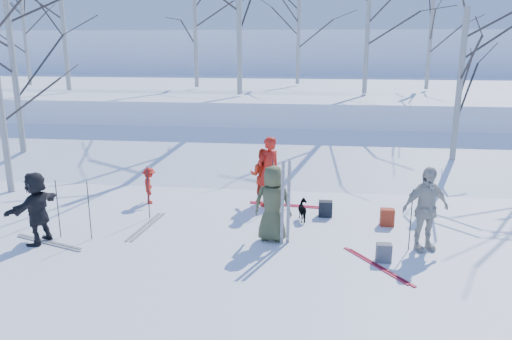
# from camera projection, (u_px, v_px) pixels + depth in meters

# --- Properties ---
(ground) EXTENTS (120.00, 120.00, 0.00)m
(ground) POSITION_uv_depth(u_px,v_px,m) (248.00, 245.00, 10.84)
(ground) COLOR white
(ground) RESTS_ON ground
(snow_ramp) EXTENTS (70.00, 9.49, 4.12)m
(snow_ramp) POSITION_uv_depth(u_px,v_px,m) (274.00, 163.00, 17.53)
(snow_ramp) COLOR white
(snow_ramp) RESTS_ON ground
(snow_plateau) EXTENTS (70.00, 18.00, 2.20)m
(snow_plateau) POSITION_uv_depth(u_px,v_px,m) (290.00, 104.00, 26.93)
(snow_plateau) COLOR white
(snow_plateau) RESTS_ON ground
(far_hill) EXTENTS (90.00, 30.00, 6.00)m
(far_hill) POSITION_uv_depth(u_px,v_px,m) (302.00, 66.00, 46.86)
(far_hill) COLOR white
(far_hill) RESTS_ON ground
(skier_olive_center) EXTENTS (0.89, 0.63, 1.70)m
(skier_olive_center) POSITION_uv_depth(u_px,v_px,m) (273.00, 204.00, 10.90)
(skier_olive_center) COLOR #444A2C
(skier_olive_center) RESTS_ON ground
(skier_red_north) EXTENTS (0.81, 0.79, 1.88)m
(skier_red_north) POSITION_uv_depth(u_px,v_px,m) (269.00, 172.00, 13.22)
(skier_red_north) COLOR red
(skier_red_north) RESTS_ON ground
(skier_redor_behind) EXTENTS (0.84, 0.71, 1.51)m
(skier_redor_behind) POSITION_uv_depth(u_px,v_px,m) (263.00, 176.00, 13.53)
(skier_redor_behind) COLOR red
(skier_redor_behind) RESTS_ON ground
(skier_red_seated) EXTENTS (0.54, 0.72, 0.99)m
(skier_red_seated) POSITION_uv_depth(u_px,v_px,m) (150.00, 186.00, 13.52)
(skier_red_seated) COLOR red
(skier_red_seated) RESTS_ON ground
(skier_cream_east) EXTENTS (1.15, 0.80, 1.81)m
(skier_cream_east) POSITION_uv_depth(u_px,v_px,m) (426.00, 209.00, 10.40)
(skier_cream_east) COLOR beige
(skier_cream_east) RESTS_ON ground
(skier_grey_west) EXTENTS (0.75, 1.55, 1.60)m
(skier_grey_west) POSITION_uv_depth(u_px,v_px,m) (37.00, 208.00, 10.78)
(skier_grey_west) COLOR black
(skier_grey_west) RESTS_ON ground
(dog) EXTENTS (0.43, 0.65, 0.51)m
(dog) POSITION_uv_depth(u_px,v_px,m) (304.00, 210.00, 12.27)
(dog) COLOR black
(dog) RESTS_ON ground
(upright_ski_left) EXTENTS (0.10, 0.17, 1.90)m
(upright_ski_left) POSITION_uv_depth(u_px,v_px,m) (282.00, 203.00, 10.60)
(upright_ski_left) COLOR silver
(upright_ski_left) RESTS_ON ground
(upright_ski_right) EXTENTS (0.10, 0.23, 1.89)m
(upright_ski_right) POSITION_uv_depth(u_px,v_px,m) (288.00, 203.00, 10.64)
(upright_ski_right) COLOR silver
(upright_ski_right) RESTS_ON ground
(ski_pair_a) EXTENTS (0.64, 1.95, 0.02)m
(ski_pair_a) POSITION_uv_depth(u_px,v_px,m) (284.00, 205.00, 13.45)
(ski_pair_a) COLOR red
(ski_pair_a) RESTS_ON ground
(ski_pair_b) EXTENTS (1.41, 2.03, 0.02)m
(ski_pair_b) POSITION_uv_depth(u_px,v_px,m) (49.00, 242.00, 10.95)
(ski_pair_b) COLOR silver
(ski_pair_b) RESTS_ON ground
(ski_pair_c) EXTENTS (1.97, 2.09, 0.02)m
(ski_pair_c) POSITION_uv_depth(u_px,v_px,m) (377.00, 266.00, 9.81)
(ski_pair_c) COLOR red
(ski_pair_c) RESTS_ON ground
(ski_pair_d) EXTENTS (0.55, 1.94, 0.02)m
(ski_pair_d) POSITION_uv_depth(u_px,v_px,m) (146.00, 226.00, 11.89)
(ski_pair_d) COLOR silver
(ski_pair_d) RESTS_ON ground
(ski_pole_a) EXTENTS (0.02, 0.02, 1.34)m
(ski_pole_a) POSITION_uv_depth(u_px,v_px,m) (411.00, 220.00, 10.41)
(ski_pole_a) COLOR black
(ski_pole_a) RESTS_ON ground
(ski_pole_b) EXTENTS (0.02, 0.02, 1.34)m
(ski_pole_b) POSITION_uv_depth(u_px,v_px,m) (289.00, 184.00, 13.04)
(ski_pole_b) COLOR black
(ski_pole_b) RESTS_ON ground
(ski_pole_c) EXTENTS (0.02, 0.02, 1.34)m
(ski_pole_c) POSITION_uv_depth(u_px,v_px,m) (58.00, 209.00, 11.11)
(ski_pole_c) COLOR black
(ski_pole_c) RESTS_ON ground
(ski_pole_d) EXTENTS (0.02, 0.02, 1.34)m
(ski_pole_d) POSITION_uv_depth(u_px,v_px,m) (273.00, 185.00, 13.00)
(ski_pole_d) COLOR black
(ski_pole_d) RESTS_ON ground
(ski_pole_e) EXTENTS (0.02, 0.02, 1.34)m
(ski_pole_e) POSITION_uv_depth(u_px,v_px,m) (148.00, 192.00, 12.33)
(ski_pole_e) COLOR black
(ski_pole_e) RESTS_ON ground
(ski_pole_f) EXTENTS (0.02, 0.02, 1.34)m
(ski_pole_f) POSITION_uv_depth(u_px,v_px,m) (89.00, 211.00, 10.99)
(ski_pole_f) COLOR black
(ski_pole_f) RESTS_ON ground
(backpack_red) EXTENTS (0.32, 0.22, 0.42)m
(backpack_red) POSITION_uv_depth(u_px,v_px,m) (387.00, 217.00, 11.92)
(backpack_red) COLOR #9E2E18
(backpack_red) RESTS_ON ground
(backpack_grey) EXTENTS (0.30, 0.20, 0.38)m
(backpack_grey) POSITION_uv_depth(u_px,v_px,m) (384.00, 253.00, 9.98)
(backpack_grey) COLOR #54555B
(backpack_grey) RESTS_ON ground
(backpack_dark) EXTENTS (0.34, 0.24, 0.40)m
(backpack_dark) POSITION_uv_depth(u_px,v_px,m) (325.00, 209.00, 12.56)
(backpack_dark) COLOR black
(backpack_dark) RESTS_ON ground
(birch_plateau_a) EXTENTS (3.79, 3.79, 4.56)m
(birch_plateau_a) POSITION_uv_depth(u_px,v_px,m) (430.00, 37.00, 21.87)
(birch_plateau_a) COLOR silver
(birch_plateau_a) RESTS_ON snow_plateau
(birch_plateau_b) EXTENTS (4.49, 4.49, 5.56)m
(birch_plateau_b) POSITION_uv_depth(u_px,v_px,m) (368.00, 23.00, 19.91)
(birch_plateau_b) COLOR silver
(birch_plateau_b) RESTS_ON snow_plateau
(birch_plateau_c) EXTENTS (3.63, 3.63, 4.33)m
(birch_plateau_c) POSITION_uv_depth(u_px,v_px,m) (25.00, 40.00, 23.90)
(birch_plateau_c) COLOR silver
(birch_plateau_c) RESTS_ON snow_plateau
(birch_plateau_d) EXTENTS (4.11, 4.11, 5.02)m
(birch_plateau_d) POSITION_uv_depth(u_px,v_px,m) (298.00, 32.00, 24.61)
(birch_plateau_d) COLOR silver
(birch_plateau_d) RESTS_ON snow_plateau
(birch_plateau_e) EXTENTS (5.05, 5.05, 6.35)m
(birch_plateau_e) POSITION_uv_depth(u_px,v_px,m) (62.00, 15.00, 21.11)
(birch_plateau_e) COLOR silver
(birch_plateau_e) RESTS_ON snow_plateau
(birch_plateau_g) EXTENTS (5.42, 5.42, 6.89)m
(birch_plateau_g) POSITION_uv_depth(u_px,v_px,m) (239.00, 6.00, 19.54)
(birch_plateau_g) COLOR silver
(birch_plateau_g) RESTS_ON snow_plateau
(birch_plateau_h) EXTENTS (4.40, 4.40, 5.43)m
(birch_plateau_h) POSITION_uv_depth(u_px,v_px,m) (195.00, 27.00, 22.79)
(birch_plateau_h) COLOR silver
(birch_plateau_h) RESTS_ON snow_plateau
(birch_edge_d) EXTENTS (5.42, 5.42, 6.88)m
(birch_edge_d) POSITION_uv_depth(u_px,v_px,m) (14.00, 67.00, 16.68)
(birch_edge_d) COLOR silver
(birch_edge_d) RESTS_ON ground
(birch_edge_e) EXTENTS (4.30, 4.30, 5.29)m
(birch_edge_e) POSITION_uv_depth(u_px,v_px,m) (459.00, 96.00, 15.46)
(birch_edge_e) COLOR silver
(birch_edge_e) RESTS_ON ground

